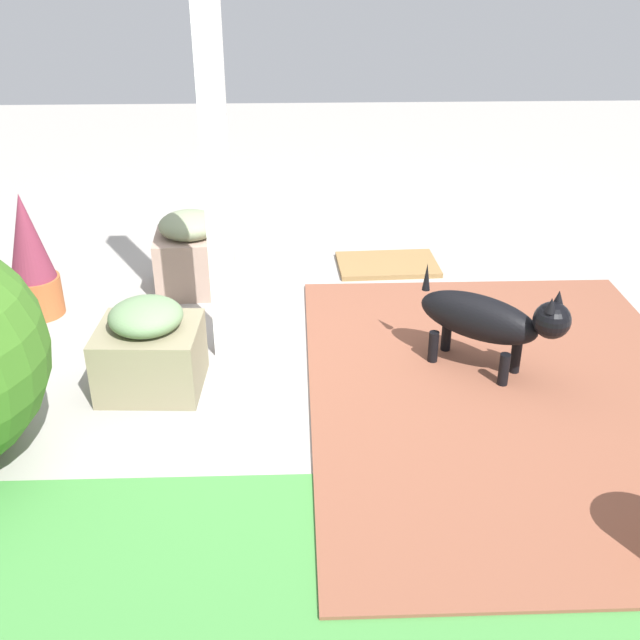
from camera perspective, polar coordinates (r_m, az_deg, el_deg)
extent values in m
plane|color=#9D9892|center=(3.77, -1.33, -2.03)|extent=(12.00, 12.00, 0.00)
cube|color=brown|center=(3.48, 14.28, -5.55)|extent=(1.80, 2.40, 0.02)
cube|color=white|center=(3.37, -8.09, 14.02)|extent=(0.11, 0.11, 2.18)
cube|color=gray|center=(4.37, -9.68, 4.32)|extent=(0.41, 0.40, 0.34)
ellipsoid|color=gray|center=(4.28, -9.92, 7.11)|extent=(0.34, 0.34, 0.15)
cube|color=gray|center=(3.46, -12.73, -2.81)|extent=(0.47, 0.41, 0.31)
ellipsoid|color=#69875C|center=(3.36, -13.09, 0.28)|extent=(0.33, 0.33, 0.15)
cylinder|color=#AA582D|center=(4.32, -20.64, 1.73)|extent=(0.26, 0.26, 0.22)
cone|color=maroon|center=(4.20, -21.40, 5.92)|extent=(0.24, 0.24, 0.46)
ellipsoid|color=black|center=(3.52, 11.88, 0.22)|extent=(0.57, 0.51, 0.21)
sphere|color=black|center=(3.38, 17.19, -0.02)|extent=(0.16, 0.16, 0.16)
cone|color=black|center=(3.38, 17.66, 1.63)|extent=(0.05, 0.05, 0.07)
cone|color=black|center=(3.30, 17.14, 1.09)|extent=(0.05, 0.05, 0.07)
cylinder|color=black|center=(3.61, 14.61, -2.86)|extent=(0.05, 0.05, 0.17)
cylinder|color=black|center=(3.50, 13.77, -3.78)|extent=(0.05, 0.05, 0.17)
cylinder|color=black|center=(3.73, 9.55, -1.29)|extent=(0.05, 0.05, 0.17)
cylinder|color=black|center=(3.62, 8.58, -2.13)|extent=(0.05, 0.05, 0.17)
cone|color=black|center=(3.57, 8.10, 3.27)|extent=(0.04, 0.04, 0.13)
cube|color=olive|center=(4.69, 5.14, 4.22)|extent=(0.63, 0.43, 0.03)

